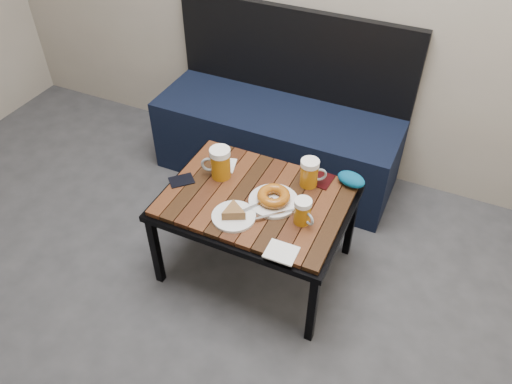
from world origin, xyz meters
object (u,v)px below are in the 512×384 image
at_px(beer_mug_centre, 310,173).
at_px(cafe_table, 256,204).
at_px(passport_burgundy, 323,180).
at_px(beer_mug_right, 303,212).
at_px(passport_navy, 181,180).
at_px(beer_mug_left, 220,163).
at_px(plate_pie, 234,214).
at_px(bench, 278,134).
at_px(plate_bagel, 274,198).
at_px(knit_pouch, 351,179).

bearing_deg(beer_mug_centre, cafe_table, -163.52).
distance_m(beer_mug_centre, passport_burgundy, 0.10).
xyz_separation_m(beer_mug_right, passport_navy, (-0.60, 0.02, -0.06)).
xyz_separation_m(cafe_table, beer_mug_left, (-0.21, 0.06, 0.12)).
bearing_deg(passport_burgundy, beer_mug_right, -84.53).
bearing_deg(plate_pie, cafe_table, 78.91).
xyz_separation_m(bench, passport_navy, (-0.16, -0.79, 0.20)).
relative_size(beer_mug_left, passport_navy, 1.39).
distance_m(bench, passport_burgundy, 0.71).
bearing_deg(beer_mug_centre, beer_mug_left, 168.84).
bearing_deg(plate_bagel, passport_navy, -174.32).
bearing_deg(passport_navy, cafe_table, 51.65).
distance_m(beer_mug_left, passport_burgundy, 0.48).
height_order(cafe_table, passport_navy, passport_navy).
height_order(bench, passport_navy, bench).
relative_size(plate_bagel, passport_burgundy, 2.26).
bearing_deg(knit_pouch, plate_bagel, -136.29).
relative_size(bench, knit_pouch, 10.37).
bearing_deg(passport_burgundy, plate_bagel, -118.86).
xyz_separation_m(beer_mug_left, plate_pie, (0.18, -0.22, -0.06)).
bearing_deg(beer_mug_left, knit_pouch, -179.65).
bearing_deg(plate_pie, beer_mug_left, 129.21).
xyz_separation_m(beer_mug_left, passport_burgundy, (0.45, 0.17, -0.07)).
distance_m(beer_mug_left, knit_pouch, 0.61).
bearing_deg(beer_mug_right, beer_mug_centre, 133.24).
bearing_deg(passport_navy, knit_pouch, 67.35).
height_order(beer_mug_right, passport_burgundy, beer_mug_right).
bearing_deg(passport_navy, plate_pie, 25.32).
bearing_deg(cafe_table, passport_burgundy, 44.42).
bearing_deg(bench, plate_bagel, -68.92).
bearing_deg(beer_mug_right, cafe_table, -164.46).
distance_m(beer_mug_centre, plate_bagel, 0.21).
height_order(beer_mug_left, beer_mug_right, beer_mug_left).
xyz_separation_m(plate_bagel, knit_pouch, (0.27, 0.26, 0.00)).
bearing_deg(plate_bagel, passport_burgundy, 57.31).
bearing_deg(beer_mug_left, beer_mug_centre, 177.69).
distance_m(beer_mug_centre, knit_pouch, 0.20).
bearing_deg(plate_pie, knit_pouch, 46.99).
xyz_separation_m(passport_navy, knit_pouch, (0.72, 0.31, 0.03)).
distance_m(bench, knit_pouch, 0.78).
xyz_separation_m(beer_mug_right, plate_bagel, (-0.16, 0.06, -0.04)).
height_order(beer_mug_right, plate_pie, beer_mug_right).
height_order(bench, beer_mug_left, bench).
bearing_deg(cafe_table, bench, 105.19).
height_order(bench, knit_pouch, bench).
relative_size(beer_mug_centre, plate_pie, 0.72).
height_order(cafe_table, plate_bagel, plate_bagel).
relative_size(bench, cafe_table, 1.67).
relative_size(cafe_table, beer_mug_left, 5.45).
bearing_deg(passport_navy, beer_mug_centre, 66.78).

